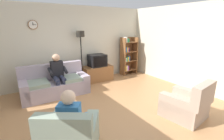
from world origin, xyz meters
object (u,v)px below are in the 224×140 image
object	(u,v)px
floor_lamp	(81,43)
person_in_left_armchair	(71,118)
tv	(97,60)
tv_stand	(97,73)
armchair_near_window	(71,139)
bookshelf	(127,56)
person_on_couch	(58,73)
couch	(55,85)
armchair_near_bookshelf	(186,105)

from	to	relation	value
floor_lamp	person_in_left_armchair	xyz separation A→B (m)	(-1.48, -3.07, -0.85)
tv	person_in_left_armchair	xyz separation A→B (m)	(-2.04, -2.95, -0.18)
tv_stand	armchair_near_window	world-z (taller)	armchair_near_window
bookshelf	person_on_couch	world-z (taller)	bookshelf
bookshelf	person_in_left_armchair	xyz separation A→B (m)	(-3.52, -3.05, -0.19)
tv	floor_lamp	size ratio (longest dim) A/B	0.32
tv_stand	tv	size ratio (longest dim) A/B	1.83
couch	person_in_left_armchair	size ratio (longest dim) A/B	1.71
couch	floor_lamp	xyz separation A→B (m)	(1.12, 0.55, 1.14)
couch	person_in_left_armchair	bearing A→B (deg)	-98.10
armchair_near_window	armchair_near_bookshelf	size ratio (longest dim) A/B	1.20
floor_lamp	armchair_near_bookshelf	xyz separation A→B (m)	(1.04, -3.47, -1.16)
couch	person_in_left_armchair	world-z (taller)	person_in_left_armchair
tv	couch	bearing A→B (deg)	-165.65
tv	armchair_near_bookshelf	size ratio (longest dim) A/B	0.61
floor_lamp	person_on_couch	world-z (taller)	floor_lamp
bookshelf	armchair_near_bookshelf	size ratio (longest dim) A/B	1.61
tv	person_on_couch	size ratio (longest dim) A/B	0.48
couch	person_on_couch	distance (m)	0.41
couch	tv	size ratio (longest dim) A/B	3.20
person_on_couch	armchair_near_bookshelf	bearing A→B (deg)	-53.71
tv	bookshelf	world-z (taller)	bookshelf
tv	armchair_near_bookshelf	world-z (taller)	tv
tv_stand	person_on_couch	world-z (taller)	person_on_couch
couch	tv	xyz separation A→B (m)	(1.68, 0.43, 0.47)
tv_stand	armchair_near_window	xyz separation A→B (m)	(-2.09, -3.05, 0.01)
tv_stand	tv	bearing A→B (deg)	-90.00
tv	floor_lamp	bearing A→B (deg)	167.56
bookshelf	armchair_near_window	distance (m)	4.77
bookshelf	floor_lamp	bearing A→B (deg)	179.29
tv_stand	tv	world-z (taller)	tv
person_on_couch	armchair_near_window	bearing A→B (deg)	-101.47
bookshelf	person_in_left_armchair	bearing A→B (deg)	-139.08
floor_lamp	armchair_near_bookshelf	bearing A→B (deg)	-73.36
tv	armchair_near_bookshelf	xyz separation A→B (m)	(0.48, -3.34, -0.49)
bookshelf	armchair_near_window	size ratio (longest dim) A/B	1.34
tv_stand	bookshelf	world-z (taller)	bookshelf
floor_lamp	armchair_near_bookshelf	distance (m)	3.80
armchair_near_bookshelf	couch	bearing A→B (deg)	126.46
tv	armchair_near_window	bearing A→B (deg)	-124.60
couch	bookshelf	size ratio (longest dim) A/B	1.21
armchair_near_bookshelf	person_in_left_armchair	distance (m)	2.56
floor_lamp	tv	bearing A→B (deg)	-12.44
bookshelf	couch	bearing A→B (deg)	-170.52
armchair_near_window	person_on_couch	size ratio (longest dim) A/B	0.95
couch	armchair_near_bookshelf	xyz separation A→B (m)	(2.15, -2.91, -0.02)
couch	armchair_near_window	size ratio (longest dim) A/B	1.63
tv_stand	tv	xyz separation A→B (m)	(0.00, -0.02, 0.50)
tv	bookshelf	bearing A→B (deg)	3.79
couch	tv	distance (m)	1.79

